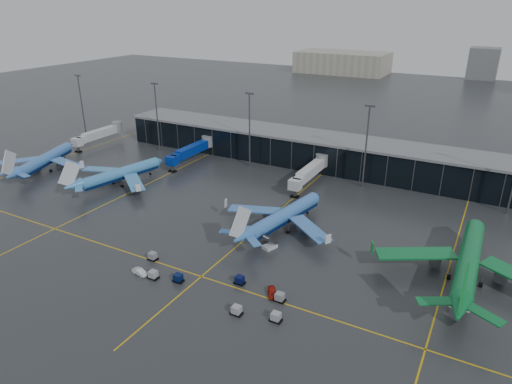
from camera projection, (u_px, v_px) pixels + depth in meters
The scene contains 14 objects.
ground at pixel (203, 236), 111.78m from camera, with size 600.00×600.00×0.00m, color #282B2D.
terminal_pier at pixel (304, 148), 159.81m from camera, with size 142.00×17.00×10.70m.
jet_bridges at pixel (190, 151), 160.26m from camera, with size 94.00×27.50×7.20m.
flood_masts at pixel (304, 135), 144.64m from camera, with size 203.00×0.50×25.50m.
distant_hangars at pixel (496, 73), 304.68m from camera, with size 260.00×71.00×22.00m.
taxi_lines at pixel (259, 227), 115.93m from camera, with size 220.00×120.00×0.02m.
airliner_klm_west at pixel (44, 153), 153.14m from camera, with size 33.64×38.31×11.77m, color #3F7AD1, non-canonical shape.
airliner_arkefly at pixel (121, 167), 141.29m from camera, with size 32.18×36.65×11.26m, color #408DD3, non-canonical shape.
airliner_klm_near at pixel (285, 208), 113.33m from camera, with size 32.44×36.95×11.35m, color #3D78C9, non-canonical shape.
airliner_aer_lingus at pixel (471, 249), 92.26m from camera, with size 38.69×44.06×13.54m, color #0D7034, non-canonical shape.
baggage_carts at pixel (214, 287), 90.56m from camera, with size 35.63×10.21×1.70m.
mobile_airstair at pixel (270, 245), 105.90m from camera, with size 3.17×3.76×3.45m.
service_van_red at pixel (272, 292), 88.97m from camera, with size 1.60×3.96×1.35m, color #B31A0D.
service_van_white at pixel (140, 272), 95.72m from camera, with size 1.36×3.89×1.28m, color silver.
Camera 1 is at (58.88, -80.50, 53.21)m, focal length 32.00 mm.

